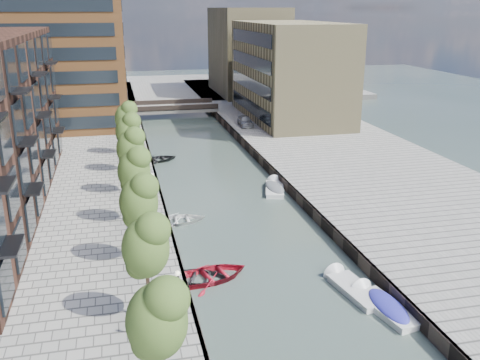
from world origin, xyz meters
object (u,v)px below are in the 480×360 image
object	(u,v)px
tree_3	(134,169)
motorboat_2	(351,288)
tree_4	(130,146)
sloop_1	(197,281)
sloop_3	(179,222)
sloop_4	(158,161)
bridge	(176,108)
tree_1	(146,244)
sloop_2	(212,279)
tree_0	(157,316)
tree_6	(126,116)
car	(245,121)
tree_2	(139,199)
motorboat_3	(383,305)
tree_5	(128,130)
motorboat_4	(275,188)

from	to	relation	value
tree_3	motorboat_2	size ratio (longest dim) A/B	1.16
tree_4	sloop_1	world-z (taller)	tree_4
sloop_3	sloop_4	bearing A→B (deg)	-1.67
bridge	tree_1	size ratio (longest dim) A/B	2.18
tree_1	sloop_2	distance (m)	8.62
tree_0	tree_1	world-z (taller)	same
tree_0	sloop_4	world-z (taller)	tree_0
tree_1	sloop_1	world-z (taller)	tree_1
tree_6	sloop_4	distance (m)	6.25
tree_0	sloop_4	bearing A→B (deg)	85.52
tree_0	car	bearing A→B (deg)	72.72
tree_2	tree_6	xyz separation A→B (m)	(0.00, 28.00, 0.00)
tree_4	sloop_2	xyz separation A→B (m)	(4.37, -15.79, -5.31)
tree_4	motorboat_3	size ratio (longest dim) A/B	1.16
tree_0	motorboat_3	xyz separation A→B (m)	(13.56, 6.37, -5.11)
tree_0	tree_5	xyz separation A→B (m)	(0.00, 35.00, 0.00)
sloop_4	car	bearing A→B (deg)	-63.42
sloop_1	sloop_3	distance (m)	10.18
tree_6	car	xyz separation A→B (m)	(16.65, 11.53, -3.57)
tree_2	tree_5	size ratio (longest dim) A/B	1.00
tree_3	tree_5	distance (m)	14.00
tree_1	motorboat_3	xyz separation A→B (m)	(13.56, -0.63, -5.11)
tree_1	motorboat_2	xyz separation A→B (m)	(12.67, 1.91, -5.21)
sloop_2	motorboat_2	world-z (taller)	motorboat_2
tree_1	car	size ratio (longest dim) A/B	1.37
tree_0	sloop_1	size ratio (longest dim) A/B	1.38
tree_5	motorboat_4	bearing A→B (deg)	-25.43
sloop_2	motorboat_4	bearing A→B (deg)	-44.46
tree_5	motorboat_3	size ratio (longest dim) A/B	1.16
sloop_3	motorboat_2	xyz separation A→B (m)	(9.22, -13.49, 0.10)
tree_1	tree_2	bearing A→B (deg)	90.00
sloop_4	motorboat_4	bearing A→B (deg)	-156.85
tree_4	motorboat_3	distance (m)	26.04
tree_3	bridge	bearing A→B (deg)	79.75
sloop_2	sloop_1	bearing A→B (deg)	74.57
tree_0	tree_5	bearing A→B (deg)	90.00
tree_0	motorboat_4	xyz separation A→B (m)	(13.54, 28.56, -5.11)
tree_1	tree_4	distance (m)	21.00
sloop_3	sloop_1	bearing A→B (deg)	177.30
tree_1	motorboat_3	world-z (taller)	tree_1
motorboat_4	tree_0	bearing A→B (deg)	-115.36
tree_1	tree_3	world-z (taller)	same
tree_4	sloop_4	size ratio (longest dim) A/B	1.28
tree_3	car	bearing A→B (deg)	62.89
tree_4	sloop_1	size ratio (longest dim) A/B	1.38
tree_1	sloop_4	bearing A→B (deg)	84.61
bridge	tree_2	world-z (taller)	tree_2
tree_5	sloop_4	bearing A→B (deg)	63.37
motorboat_3	tree_0	bearing A→B (deg)	-154.86
tree_0	bridge	bearing A→B (deg)	82.87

